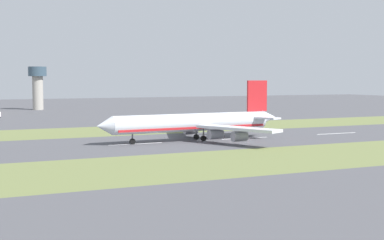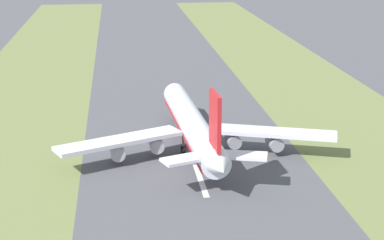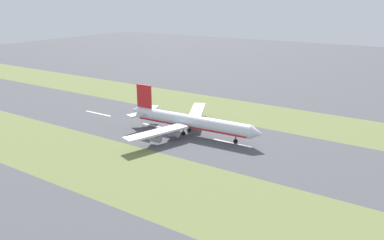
{
  "view_description": "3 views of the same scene",
  "coord_description": "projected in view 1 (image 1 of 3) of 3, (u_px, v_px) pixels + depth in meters",
  "views": [
    {
      "loc": [
        -162.77,
        75.83,
        20.91
      ],
      "look_at": [
        0.57,
        3.63,
        7.0
      ],
      "focal_mm": 50.0,
      "sensor_mm": 36.0,
      "label": 1
    },
    {
      "loc": [
        -16.48,
        -139.12,
        50.77
      ],
      "look_at": [
        0.57,
        3.63,
        7.0
      ],
      "focal_mm": 60.0,
      "sensor_mm": 36.0,
      "label": 2
    },
    {
      "loc": [
        134.23,
        89.08,
        58.63
      ],
      "look_at": [
        0.57,
        3.63,
        7.0
      ],
      "focal_mm": 35.0,
      "sensor_mm": 36.0,
      "label": 3
    }
  ],
  "objects": [
    {
      "name": "grass_median_west",
      "position": [
        275.0,
        159.0,
        139.59
      ],
      "size": [
        40.0,
        600.0,
        0.01
      ],
      "primitive_type": "cube",
      "color": "olive",
      "rests_on": "ground"
    },
    {
      "name": "ground_plane",
      "position": [
        202.0,
        140.0,
        180.62
      ],
      "size": [
        800.0,
        800.0,
        0.0
      ],
      "primitive_type": "plane",
      "color": "#4C4C51"
    },
    {
      "name": "centreline_dash_near",
      "position": [
        337.0,
        133.0,
        203.34
      ],
      "size": [
        1.2,
        18.0,
        0.01
      ],
      "primitive_type": "cube",
      "color": "silver",
      "rests_on": "ground"
    },
    {
      "name": "grass_median_east",
      "position": [
        157.0,
        129.0,
        221.65
      ],
      "size": [
        40.0,
        600.0,
        0.01
      ],
      "primitive_type": "cube",
      "color": "olive",
      "rests_on": "ground"
    },
    {
      "name": "control_tower",
      "position": [
        38.0,
        83.0,
        356.22
      ],
      "size": [
        12.0,
        12.0,
        28.76
      ],
      "color": "#A39E93",
      "rests_on": "ground"
    },
    {
      "name": "centreline_dash_mid",
      "position": [
        245.0,
        138.0,
        187.22
      ],
      "size": [
        1.2,
        18.0,
        0.01
      ],
      "primitive_type": "cube",
      "color": "silver",
      "rests_on": "ground"
    },
    {
      "name": "airplane_main_jet",
      "position": [
        197.0,
        123.0,
        180.06
      ],
      "size": [
        64.04,
        67.2,
        20.2
      ],
      "color": "silver",
      "rests_on": "ground"
    },
    {
      "name": "centreline_dash_far",
      "position": [
        136.0,
        144.0,
        171.09
      ],
      "size": [
        1.2,
        18.0,
        0.01
      ],
      "primitive_type": "cube",
      "color": "silver",
      "rests_on": "ground"
    }
  ]
}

